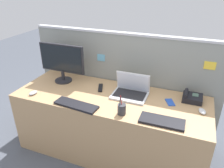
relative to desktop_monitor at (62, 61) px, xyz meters
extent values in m
plane|color=#4C515B|center=(0.65, -0.15, -0.97)|extent=(10.00, 10.00, 0.00)
cube|color=tan|center=(0.65, -0.15, -0.61)|extent=(2.01, 0.74, 0.71)
cube|color=gray|center=(0.65, 0.26, -0.33)|extent=(2.22, 0.06, 1.26)
cube|color=#B7BAC1|center=(0.65, 0.26, 0.31)|extent=(2.22, 0.07, 0.02)
cube|color=pink|center=(-0.16, 0.23, -0.14)|extent=(0.09, 0.01, 0.09)
cube|color=yellow|center=(1.56, 0.23, 0.08)|extent=(0.11, 0.01, 0.08)
cube|color=yellow|center=(-0.02, 0.23, 0.00)|extent=(0.10, 0.01, 0.10)
cube|color=#66ADD1|center=(0.39, 0.23, 0.01)|extent=(0.09, 0.01, 0.08)
cylinder|color=#232328|center=(0.00, -0.01, -0.25)|extent=(0.20, 0.20, 0.02)
cylinder|color=#232328|center=(0.00, -0.01, -0.18)|extent=(0.04, 0.04, 0.12)
cube|color=#232328|center=(0.00, 0.00, 0.03)|extent=(0.55, 0.03, 0.33)
cube|color=black|center=(0.00, -0.01, 0.03)|extent=(0.52, 0.01, 0.30)
cube|color=silver|center=(0.84, -0.08, -0.24)|extent=(0.36, 0.26, 0.02)
cube|color=black|center=(0.84, -0.07, -0.23)|extent=(0.32, 0.19, 0.00)
cube|color=silver|center=(0.84, 0.03, -0.13)|extent=(0.36, 0.05, 0.21)
cube|color=silver|center=(0.84, 0.03, -0.13)|extent=(0.34, 0.04, 0.19)
cube|color=black|center=(1.45, 0.07, -0.23)|extent=(0.19, 0.18, 0.05)
cube|color=#4C6B5B|center=(1.48, 0.10, -0.20)|extent=(0.06, 0.06, 0.01)
cylinder|color=black|center=(1.39, 0.07, -0.18)|extent=(0.04, 0.16, 0.04)
cube|color=black|center=(1.23, -0.40, -0.24)|extent=(0.39, 0.17, 0.02)
cube|color=black|center=(0.42, -0.44, -0.24)|extent=(0.45, 0.18, 0.02)
ellipsoid|color=silver|center=(1.55, -0.12, -0.24)|extent=(0.09, 0.11, 0.03)
ellipsoid|color=#B2B5BC|center=(-0.12, -0.40, -0.24)|extent=(0.08, 0.11, 0.03)
cylinder|color=#333338|center=(0.87, -0.41, -0.21)|extent=(0.08, 0.08, 0.10)
cylinder|color=red|center=(0.86, -0.40, -0.14)|extent=(0.02, 0.01, 0.15)
cylinder|color=black|center=(0.86, -0.42, -0.15)|extent=(0.01, 0.01, 0.14)
cube|color=blue|center=(1.25, -0.05, -0.25)|extent=(0.12, 0.15, 0.01)
cube|color=black|center=(0.49, -0.03, -0.24)|extent=(0.10, 0.17, 0.02)
camera|label=1|loc=(1.39, -1.99, 0.88)|focal=35.15mm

